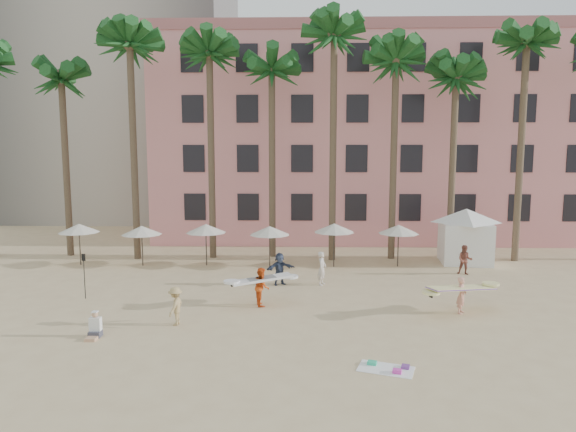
# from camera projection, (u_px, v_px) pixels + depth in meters

# --- Properties ---
(ground) EXTENTS (120.00, 120.00, 0.00)m
(ground) POSITION_uv_depth(u_px,v_px,m) (275.00, 339.00, 19.74)
(ground) COLOR #D1B789
(ground) RESTS_ON ground
(pink_hotel) EXTENTS (35.00, 14.00, 16.00)m
(pink_hotel) POSITION_uv_depth(u_px,v_px,m) (371.00, 141.00, 44.31)
(pink_hotel) COLOR pink
(pink_hotel) RESTS_ON ground
(palm_row) EXTENTS (44.40, 5.40, 16.30)m
(palm_row) POSITION_uv_depth(u_px,v_px,m) (295.00, 60.00, 32.94)
(palm_row) COLOR brown
(palm_row) RESTS_ON ground
(umbrella_row) EXTENTS (22.50, 2.70, 2.73)m
(umbrella_row) POSITION_uv_depth(u_px,v_px,m) (238.00, 229.00, 31.91)
(umbrella_row) COLOR #332B23
(umbrella_row) RESTS_ON ground
(cabana) EXTENTS (4.97, 4.97, 3.50)m
(cabana) POSITION_uv_depth(u_px,v_px,m) (466.00, 231.00, 32.92)
(cabana) COLOR white
(cabana) RESTS_ON ground
(beach_towel) EXTENTS (2.03, 1.53, 0.14)m
(beach_towel) POSITION_uv_depth(u_px,v_px,m) (388.00, 368.00, 16.99)
(beach_towel) COLOR white
(beach_towel) RESTS_ON ground
(carrier_yellow) EXTENTS (3.43, 2.21, 1.64)m
(carrier_yellow) POSITION_uv_depth(u_px,v_px,m) (462.00, 292.00, 22.72)
(carrier_yellow) COLOR tan
(carrier_yellow) RESTS_ON ground
(carrier_white) EXTENTS (2.93, 1.72, 1.79)m
(carrier_white) POSITION_uv_depth(u_px,v_px,m) (262.00, 285.00, 23.89)
(carrier_white) COLOR #D94F16
(carrier_white) RESTS_ON ground
(beachgoers) EXTENTS (15.61, 10.10, 1.82)m
(beachgoers) POSITION_uv_depth(u_px,v_px,m) (315.00, 274.00, 26.52)
(beachgoers) COLOR beige
(beachgoers) RESTS_ON ground
(paddle) EXTENTS (0.18, 0.04, 2.23)m
(paddle) POSITION_uv_depth(u_px,v_px,m) (84.00, 270.00, 24.92)
(paddle) COLOR black
(paddle) RESTS_ON ground
(seated_man) EXTENTS (0.44, 0.78, 1.01)m
(seated_man) POSITION_uv_depth(u_px,v_px,m) (95.00, 328.00, 19.87)
(seated_man) COLOR #3F3F4C
(seated_man) RESTS_ON ground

